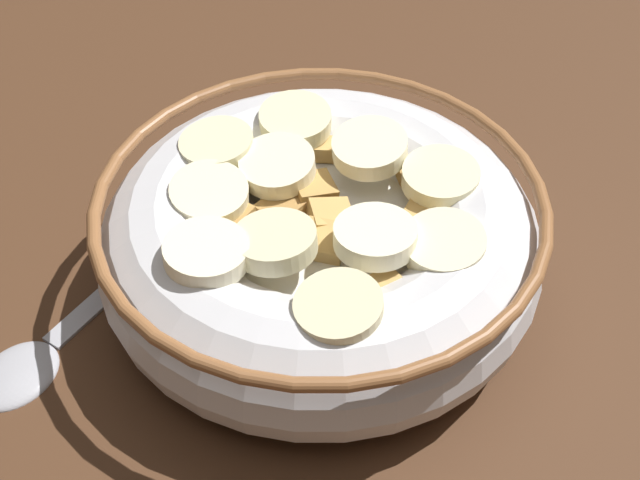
{
  "coord_description": "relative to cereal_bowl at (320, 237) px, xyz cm",
  "views": [
    {
      "loc": [
        7.84,
        -25.88,
        30.08
      ],
      "look_at": [
        0.0,
        0.0,
        3.0
      ],
      "focal_mm": 48.22,
      "sensor_mm": 36.0,
      "label": 1
    }
  ],
  "objects": [
    {
      "name": "ground_plane",
      "position": [
        0.02,
        -0.01,
        -4.15
      ],
      "size": [
        103.67,
        103.67,
        2.0
      ],
      "primitive_type": "cube",
      "color": "#472B19"
    },
    {
      "name": "cereal_bowl",
      "position": [
        0.0,
        0.0,
        0.0
      ],
      "size": [
        19.67,
        19.67,
        6.48
      ],
      "color": "silver",
      "rests_on": "ground_plane"
    },
    {
      "name": "spoon",
      "position": [
        -10.39,
        -7.17,
        -2.81
      ],
      "size": [
        5.75,
        13.28,
        0.8
      ],
      "color": "#A5A5AD",
      "rests_on": "ground_plane"
    }
  ]
}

